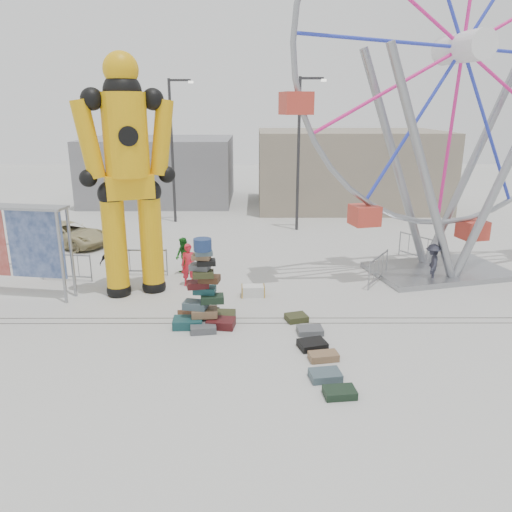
{
  "coord_description": "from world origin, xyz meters",
  "views": [
    {
      "loc": [
        0.68,
        -13.8,
        6.57
      ],
      "look_at": [
        0.73,
        2.56,
        1.63
      ],
      "focal_mm": 35.0,
      "sensor_mm": 36.0,
      "label": 1
    }
  ],
  "objects_px": {
    "crash_test_dummy": "(128,169)",
    "ferris_wheel": "(459,80)",
    "lamp_post_left": "(173,144)",
    "steamer_trunk": "(253,291)",
    "barricade_dummy_c": "(142,262)",
    "lamp_post_right": "(300,147)",
    "banner_scaffold": "(5,229)",
    "barricade_wheel_back": "(418,248)",
    "suitcase_tower": "(204,301)",
    "barricade_dummy_a": "(23,256)",
    "parked_suv": "(67,234)",
    "pedestrian_black": "(113,264)",
    "barricade_dummy_b": "(66,267)",
    "pedestrian_red": "(189,265)",
    "pedestrian_grey": "(432,263)",
    "barricade_wheel_front": "(378,269)",
    "pedestrian_green": "(184,256)"
  },
  "relations": [
    {
      "from": "barricade_wheel_back",
      "to": "pedestrian_red",
      "type": "distance_m",
      "value": 10.26
    },
    {
      "from": "banner_scaffold",
      "to": "pedestrian_grey",
      "type": "relative_size",
      "value": 3.02
    },
    {
      "from": "lamp_post_left",
      "to": "suitcase_tower",
      "type": "distance_m",
      "value": 15.22
    },
    {
      "from": "barricade_dummy_a",
      "to": "barricade_dummy_b",
      "type": "distance_m",
      "value": 2.84
    },
    {
      "from": "barricade_dummy_c",
      "to": "lamp_post_right",
      "type": "bearing_deg",
      "value": 50.0
    },
    {
      "from": "banner_scaffold",
      "to": "barricade_wheel_back",
      "type": "xyz_separation_m",
      "value": [
        15.87,
        4.39,
        -1.94
      ]
    },
    {
      "from": "steamer_trunk",
      "to": "barricade_wheel_back",
      "type": "xyz_separation_m",
      "value": [
        7.28,
        4.43,
        0.36
      ]
    },
    {
      "from": "crash_test_dummy",
      "to": "pedestrian_grey",
      "type": "relative_size",
      "value": 5.56
    },
    {
      "from": "barricade_dummy_a",
      "to": "pedestrian_grey",
      "type": "height_order",
      "value": "pedestrian_grey"
    },
    {
      "from": "suitcase_tower",
      "to": "steamer_trunk",
      "type": "xyz_separation_m",
      "value": [
        1.51,
        2.41,
        -0.58
      ]
    },
    {
      "from": "suitcase_tower",
      "to": "barricade_dummy_b",
      "type": "bearing_deg",
      "value": 145.34
    },
    {
      "from": "crash_test_dummy",
      "to": "barricade_dummy_a",
      "type": "distance_m",
      "value": 7.25
    },
    {
      "from": "steamer_trunk",
      "to": "barricade_dummy_c",
      "type": "relative_size",
      "value": 0.41
    },
    {
      "from": "ferris_wheel",
      "to": "pedestrian_black",
      "type": "bearing_deg",
      "value": 171.85
    },
    {
      "from": "pedestrian_green",
      "to": "lamp_post_left",
      "type": "bearing_deg",
      "value": 153.31
    },
    {
      "from": "pedestrian_black",
      "to": "pedestrian_red",
      "type": "bearing_deg",
      "value": -178.01
    },
    {
      "from": "barricade_wheel_front",
      "to": "parked_suv",
      "type": "height_order",
      "value": "parked_suv"
    },
    {
      "from": "barricade_dummy_c",
      "to": "pedestrian_black",
      "type": "height_order",
      "value": "pedestrian_black"
    },
    {
      "from": "banner_scaffold",
      "to": "parked_suv",
      "type": "relative_size",
      "value": 1.12
    },
    {
      "from": "steamer_trunk",
      "to": "pedestrian_grey",
      "type": "bearing_deg",
      "value": 9.29
    },
    {
      "from": "barricade_dummy_b",
      "to": "pedestrian_grey",
      "type": "bearing_deg",
      "value": 6.02
    },
    {
      "from": "ferris_wheel",
      "to": "pedestrian_green",
      "type": "bearing_deg",
      "value": 166.15
    },
    {
      "from": "lamp_post_left",
      "to": "pedestrian_grey",
      "type": "height_order",
      "value": "lamp_post_left"
    },
    {
      "from": "barricade_wheel_front",
      "to": "pedestrian_black",
      "type": "bearing_deg",
      "value": 124.28
    },
    {
      "from": "banner_scaffold",
      "to": "lamp_post_left",
      "type": "bearing_deg",
      "value": 80.46
    },
    {
      "from": "parked_suv",
      "to": "pedestrian_black",
      "type": "bearing_deg",
      "value": -123.08
    },
    {
      "from": "suitcase_tower",
      "to": "crash_test_dummy",
      "type": "height_order",
      "value": "crash_test_dummy"
    },
    {
      "from": "suitcase_tower",
      "to": "barricade_dummy_a",
      "type": "relative_size",
      "value": 1.39
    },
    {
      "from": "crash_test_dummy",
      "to": "barricade_dummy_a",
      "type": "bearing_deg",
      "value": 131.8
    },
    {
      "from": "lamp_post_left",
      "to": "banner_scaffold",
      "type": "xyz_separation_m",
      "value": [
        -4.05,
        -12.0,
        -1.99
      ]
    },
    {
      "from": "steamer_trunk",
      "to": "banner_scaffold",
      "type": "bearing_deg",
      "value": 177.25
    },
    {
      "from": "banner_scaffold",
      "to": "pedestrian_red",
      "type": "relative_size",
      "value": 2.84
    },
    {
      "from": "barricade_dummy_b",
      "to": "barricade_wheel_front",
      "type": "distance_m",
      "value": 12.08
    },
    {
      "from": "banner_scaffold",
      "to": "suitcase_tower",
      "type": "bearing_deg",
      "value": -9.96
    },
    {
      "from": "banner_scaffold",
      "to": "barricade_wheel_back",
      "type": "bearing_deg",
      "value": 24.58
    },
    {
      "from": "pedestrian_black",
      "to": "ferris_wheel",
      "type": "bearing_deg",
      "value": -171.98
    },
    {
      "from": "lamp_post_right",
      "to": "steamer_trunk",
      "type": "distance_m",
      "value": 11.19
    },
    {
      "from": "lamp_post_left",
      "to": "steamer_trunk",
      "type": "xyz_separation_m",
      "value": [
        4.53,
        -12.04,
        -4.29
      ]
    },
    {
      "from": "ferris_wheel",
      "to": "parked_suv",
      "type": "distance_m",
      "value": 18.46
    },
    {
      "from": "lamp_post_right",
      "to": "pedestrian_red",
      "type": "xyz_separation_m",
      "value": [
        -4.89,
        -8.93,
        -3.66
      ]
    },
    {
      "from": "suitcase_tower",
      "to": "banner_scaffold",
      "type": "xyz_separation_m",
      "value": [
        -7.08,
        2.45,
        1.71
      ]
    },
    {
      "from": "lamp_post_right",
      "to": "lamp_post_left",
      "type": "relative_size",
      "value": 1.0
    },
    {
      "from": "lamp_post_left",
      "to": "pedestrian_grey",
      "type": "xyz_separation_m",
      "value": [
        11.4,
        -10.61,
        -3.71
      ]
    },
    {
      "from": "pedestrian_green",
      "to": "pedestrian_black",
      "type": "xyz_separation_m",
      "value": [
        -2.47,
        -1.3,
        0.1
      ]
    },
    {
      "from": "crash_test_dummy",
      "to": "ferris_wheel",
      "type": "bearing_deg",
      "value": -10.35
    },
    {
      "from": "pedestrian_green",
      "to": "parked_suv",
      "type": "relative_size",
      "value": 0.37
    },
    {
      "from": "barricade_dummy_b",
      "to": "barricade_wheel_front",
      "type": "height_order",
      "value": "same"
    },
    {
      "from": "ferris_wheel",
      "to": "barricade_wheel_back",
      "type": "xyz_separation_m",
      "value": [
        -0.26,
        1.93,
        -6.91
      ]
    },
    {
      "from": "ferris_wheel",
      "to": "barricade_dummy_b",
      "type": "height_order",
      "value": "ferris_wheel"
    },
    {
      "from": "lamp_post_right",
      "to": "pedestrian_grey",
      "type": "bearing_deg",
      "value": -62.92
    }
  ]
}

